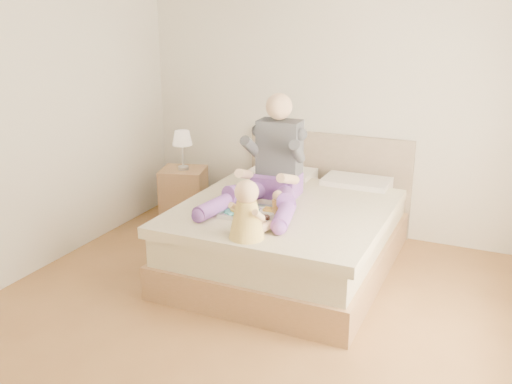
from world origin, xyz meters
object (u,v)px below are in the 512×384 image
at_px(nightstand, 184,194).
at_px(baby, 248,214).
at_px(tray, 252,211).
at_px(adult, 272,169).
at_px(bed, 293,230).

bearing_deg(nightstand, baby, -61.74).
bearing_deg(tray, adult, 85.89).
bearing_deg(tray, bed, 65.87).
distance_m(bed, baby, 1.05).
bearing_deg(bed, adult, -154.86).
xyz_separation_m(nightstand, tray, (1.32, -1.07, 0.36)).
height_order(bed, tray, bed).
height_order(adult, tray, adult).
height_order(bed, nightstand, bed).
bearing_deg(adult, baby, -81.11).
xyz_separation_m(bed, tray, (-0.17, -0.49, 0.32)).
xyz_separation_m(bed, adult, (-0.18, -0.08, 0.57)).
xyz_separation_m(adult, baby, (0.18, -0.86, -0.09)).
distance_m(bed, nightstand, 1.60).
relative_size(tray, baby, 1.12).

